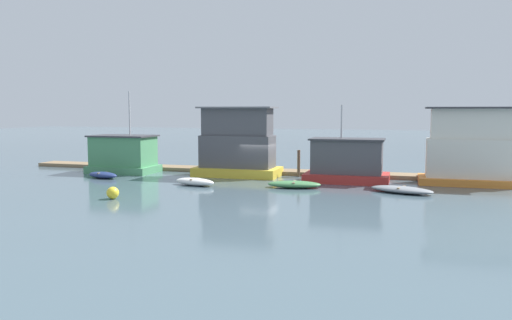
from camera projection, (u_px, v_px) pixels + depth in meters
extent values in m
plane|color=#475B66|center=(260.00, 177.00, 37.42)|extent=(200.00, 200.00, 0.00)
cube|color=#846B4C|center=(269.00, 171.00, 39.82)|extent=(42.40, 2.09, 0.30)
cube|color=#4C9360|center=(124.00, 169.00, 40.27)|extent=(5.24, 3.29, 0.57)
cube|color=#4C9360|center=(123.00, 151.00, 40.13)|extent=(4.70, 2.76, 2.33)
cube|color=#38383D|center=(123.00, 136.00, 40.01)|extent=(5.00, 3.06, 0.12)
cylinder|color=#B2B2B7|center=(130.00, 113.00, 39.65)|extent=(0.12, 0.12, 3.48)
cube|color=gold|center=(238.00, 172.00, 38.18)|extent=(6.45, 3.26, 0.67)
cube|color=#4C4C51|center=(237.00, 151.00, 38.03)|extent=(5.49, 2.30, 2.44)
cube|color=#4C4C51|center=(237.00, 122.00, 37.81)|extent=(5.14, 1.95, 2.06)
cube|color=slate|center=(237.00, 108.00, 37.70)|extent=(5.79, 2.60, 0.12)
cube|color=red|center=(347.00, 177.00, 35.10)|extent=(5.79, 3.42, 0.60)
cube|color=#4C4C51|center=(347.00, 157.00, 34.95)|extent=(4.80, 2.44, 2.34)
cube|color=#38383D|center=(347.00, 139.00, 34.83)|extent=(5.10, 2.74, 0.12)
cylinder|color=#B2B2B7|center=(342.00, 122.00, 34.83)|extent=(0.12, 0.12, 2.33)
cube|color=orange|center=(471.00, 181.00, 33.75)|extent=(6.86, 3.23, 0.47)
cube|color=silver|center=(472.00, 158.00, 33.60)|extent=(5.89, 2.26, 2.60)
cube|color=silver|center=(474.00, 124.00, 33.37)|extent=(5.41, 1.77, 2.04)
cube|color=#38383D|center=(474.00, 108.00, 33.27)|extent=(6.19, 2.56, 0.12)
ellipsoid|color=navy|center=(103.00, 175.00, 36.92)|extent=(2.90, 1.81, 0.47)
cube|color=#997F60|center=(103.00, 173.00, 36.91)|extent=(0.41, 0.96, 0.08)
ellipsoid|color=white|center=(195.00, 182.00, 33.33)|extent=(3.19, 1.73, 0.50)
cube|color=#997F60|center=(195.00, 179.00, 33.31)|extent=(0.36, 0.92, 0.08)
ellipsoid|color=#47844C|center=(294.00, 184.00, 32.30)|extent=(3.60, 1.83, 0.45)
cube|color=#997F60|center=(294.00, 182.00, 32.29)|extent=(0.31, 1.17, 0.08)
ellipsoid|color=gray|center=(402.00, 190.00, 30.28)|extent=(4.13, 2.68, 0.40)
cube|color=#997F60|center=(402.00, 187.00, 30.26)|extent=(0.56, 1.23, 0.08)
cylinder|color=#846B4C|center=(210.00, 166.00, 39.81)|extent=(0.32, 0.32, 1.20)
cylinder|color=brown|center=(299.00, 163.00, 37.73)|extent=(0.22, 0.22, 2.02)
cylinder|color=#846B4C|center=(437.00, 170.00, 34.92)|extent=(0.31, 0.31, 1.75)
sphere|color=yellow|center=(113.00, 193.00, 28.18)|extent=(0.70, 0.70, 0.70)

